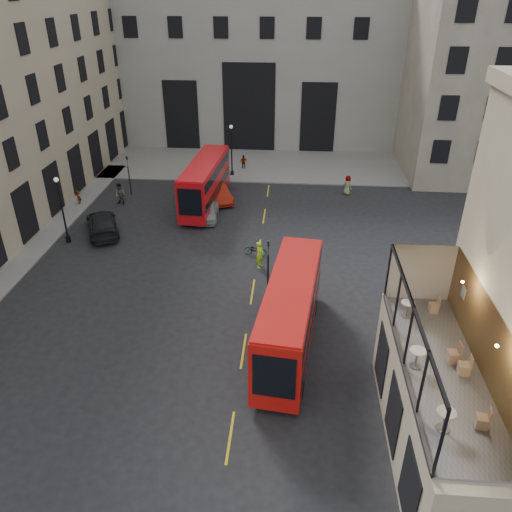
# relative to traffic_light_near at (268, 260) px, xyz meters

# --- Properties ---
(ground) EXTENTS (140.00, 140.00, 0.00)m
(ground) POSITION_rel_traffic_light_near_xyz_m (1.00, -12.00, -2.42)
(ground) COLOR black
(ground) RESTS_ON ground
(host_frontage) EXTENTS (3.00, 11.00, 4.50)m
(host_frontage) POSITION_rel_traffic_light_near_xyz_m (7.50, -12.00, -0.17)
(host_frontage) COLOR tan
(host_frontage) RESTS_ON ground
(cafe_floor) EXTENTS (3.00, 10.00, 0.10)m
(cafe_floor) POSITION_rel_traffic_light_near_xyz_m (7.50, -12.00, 2.12)
(cafe_floor) COLOR slate
(cafe_floor) RESTS_ON host_frontage
(gateway) EXTENTS (35.00, 10.60, 18.00)m
(gateway) POSITION_rel_traffic_light_near_xyz_m (-4.00, 35.99, 6.96)
(gateway) COLOR #9C9A91
(gateway) RESTS_ON ground
(building_right) EXTENTS (16.60, 18.60, 20.00)m
(building_right) POSITION_rel_traffic_light_near_xyz_m (21.00, 27.97, 7.97)
(building_right) COLOR #ACA18B
(building_right) RESTS_ON ground
(pavement_far) EXTENTS (40.00, 12.00, 0.12)m
(pavement_far) POSITION_rel_traffic_light_near_xyz_m (-5.00, 26.00, -2.36)
(pavement_far) COLOR slate
(pavement_far) RESTS_ON ground
(traffic_light_near) EXTENTS (0.16, 0.20, 3.80)m
(traffic_light_near) POSITION_rel_traffic_light_near_xyz_m (0.00, 0.00, 0.00)
(traffic_light_near) COLOR black
(traffic_light_near) RESTS_ON ground
(traffic_light_far) EXTENTS (0.16, 0.20, 3.80)m
(traffic_light_far) POSITION_rel_traffic_light_near_xyz_m (-14.00, 16.00, 0.00)
(traffic_light_far) COLOR black
(traffic_light_far) RESTS_ON ground
(street_lamp_a) EXTENTS (0.36, 0.36, 5.33)m
(street_lamp_a) POSITION_rel_traffic_light_near_xyz_m (-16.00, 6.00, -0.03)
(street_lamp_a) COLOR black
(street_lamp_a) RESTS_ON ground
(street_lamp_b) EXTENTS (0.36, 0.36, 5.33)m
(street_lamp_b) POSITION_rel_traffic_light_near_xyz_m (-5.00, 22.00, -0.03)
(street_lamp_b) COLOR black
(street_lamp_b) RESTS_ON ground
(bus_near) EXTENTS (3.64, 10.79, 4.22)m
(bus_near) POSITION_rel_traffic_light_near_xyz_m (1.50, -5.43, -0.05)
(bus_near) COLOR red
(bus_near) RESTS_ON ground
(bus_far) EXTENTS (3.06, 10.52, 4.14)m
(bus_far) POSITION_rel_traffic_light_near_xyz_m (-6.41, 14.02, -0.10)
(bus_far) COLOR red
(bus_far) RESTS_ON ground
(car_a) EXTENTS (2.11, 4.53, 1.50)m
(car_a) POSITION_rel_traffic_light_near_xyz_m (-5.85, 11.29, -1.67)
(car_a) COLOR #9C9FA4
(car_a) RESTS_ON ground
(car_b) EXTENTS (3.70, 5.14, 1.61)m
(car_b) POSITION_rel_traffic_light_near_xyz_m (-5.58, 15.29, -1.62)
(car_b) COLOR maroon
(car_b) RESTS_ON ground
(car_c) EXTENTS (4.42, 6.06, 1.63)m
(car_c) POSITION_rel_traffic_light_near_xyz_m (-13.84, 7.79, -1.61)
(car_c) COLOR black
(car_c) RESTS_ON ground
(bicycle) EXTENTS (1.78, 0.90, 0.89)m
(bicycle) POSITION_rel_traffic_light_near_xyz_m (-1.20, 5.01, -1.98)
(bicycle) COLOR gray
(bicycle) RESTS_ON ground
(cyclist) EXTENTS (0.70, 0.84, 1.98)m
(cyclist) POSITION_rel_traffic_light_near_xyz_m (-0.76, 3.30, -1.44)
(cyclist) COLOR #C1FD1A
(cyclist) RESTS_ON ground
(pedestrian_a) EXTENTS (1.15, 1.02, 1.98)m
(pedestrian_a) POSITION_rel_traffic_light_near_xyz_m (-14.20, 13.64, -1.44)
(pedestrian_a) COLOR gray
(pedestrian_a) RESTS_ON ground
(pedestrian_b) EXTENTS (0.98, 1.18, 1.59)m
(pedestrian_b) POSITION_rel_traffic_light_near_xyz_m (-5.85, 19.33, -1.63)
(pedestrian_b) COLOR gray
(pedestrian_b) RESTS_ON ground
(pedestrian_c) EXTENTS (0.98, 0.66, 1.55)m
(pedestrian_c) POSITION_rel_traffic_light_near_xyz_m (-4.01, 24.16, -1.65)
(pedestrian_c) COLOR gray
(pedestrian_c) RESTS_ON ground
(pedestrian_d) EXTENTS (1.05, 1.09, 1.88)m
(pedestrian_d) POSITION_rel_traffic_light_near_xyz_m (6.57, 17.69, -1.48)
(pedestrian_d) COLOR gray
(pedestrian_d) RESTS_ON ground
(pedestrian_e) EXTENTS (0.46, 0.63, 1.58)m
(pedestrian_e) POSITION_rel_traffic_light_near_xyz_m (-18.00, 13.30, -1.63)
(pedestrian_e) COLOR gray
(pedestrian_e) RESTS_ON ground
(cafe_table_near) EXTENTS (0.65, 0.65, 0.82)m
(cafe_table_near) POSITION_rel_traffic_light_near_xyz_m (6.79, -15.04, 2.72)
(cafe_table_near) COLOR beige
(cafe_table_near) RESTS_ON cafe_floor
(cafe_table_mid) EXTENTS (0.65, 0.65, 0.81)m
(cafe_table_mid) POSITION_rel_traffic_light_near_xyz_m (6.49, -11.90, 2.71)
(cafe_table_mid) COLOR white
(cafe_table_mid) RESTS_ON cafe_floor
(cafe_table_far) EXTENTS (0.60, 0.60, 0.75)m
(cafe_table_far) POSITION_rel_traffic_light_near_xyz_m (6.74, -8.51, 2.67)
(cafe_table_far) COLOR white
(cafe_table_far) RESTS_ON cafe_floor
(cafe_chair_a) EXTENTS (0.47, 0.47, 0.83)m
(cafe_chair_a) POSITION_rel_traffic_light_near_xyz_m (8.14, -14.82, 2.43)
(cafe_chair_a) COLOR tan
(cafe_chair_a) RESTS_ON cafe_floor
(cafe_chair_b) EXTENTS (0.45, 0.45, 0.85)m
(cafe_chair_b) POSITION_rel_traffic_light_near_xyz_m (8.28, -12.16, 2.43)
(cafe_chair_b) COLOR tan
(cafe_chair_b) RESTS_ON cafe_floor
(cafe_chair_c) EXTENTS (0.48, 0.48, 0.91)m
(cafe_chair_c) POSITION_rel_traffic_light_near_xyz_m (8.05, -11.49, 2.45)
(cafe_chair_c) COLOR tan
(cafe_chair_c) RESTS_ON cafe_floor
(cafe_chair_d) EXTENTS (0.41, 0.41, 0.79)m
(cafe_chair_d) POSITION_rel_traffic_light_near_xyz_m (8.06, -8.04, 2.42)
(cafe_chair_d) COLOR tan
(cafe_chair_d) RESTS_ON cafe_floor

